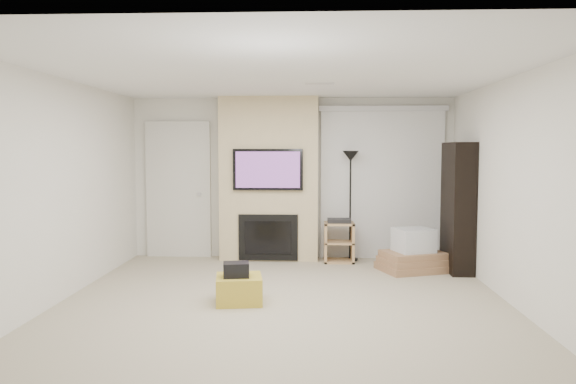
{
  "coord_description": "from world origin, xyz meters",
  "views": [
    {
      "loc": [
        0.31,
        -6.06,
        1.71
      ],
      "look_at": [
        0.0,
        1.2,
        1.15
      ],
      "focal_mm": 35.0,
      "sensor_mm": 36.0,
      "label": 1
    }
  ],
  "objects_px": {
    "ottoman": "(239,289)",
    "bookshelf": "(458,207)",
    "floor_lamp": "(350,174)",
    "av_stand": "(339,239)",
    "box_stack": "(413,255)"
  },
  "relations": [
    {
      "from": "av_stand",
      "to": "bookshelf",
      "type": "xyz_separation_m",
      "value": [
        1.62,
        -0.58,
        0.55
      ]
    },
    {
      "from": "ottoman",
      "to": "box_stack",
      "type": "xyz_separation_m",
      "value": [
        2.23,
        1.73,
        0.08
      ]
    },
    {
      "from": "bookshelf",
      "to": "ottoman",
      "type": "bearing_deg",
      "value": -148.52
    },
    {
      "from": "floor_lamp",
      "to": "av_stand",
      "type": "bearing_deg",
      "value": -141.52
    },
    {
      "from": "ottoman",
      "to": "box_stack",
      "type": "distance_m",
      "value": 2.83
    },
    {
      "from": "box_stack",
      "to": "floor_lamp",
      "type": "bearing_deg",
      "value": 139.56
    },
    {
      "from": "ottoman",
      "to": "bookshelf",
      "type": "xyz_separation_m",
      "value": [
        2.84,
        1.74,
        0.75
      ]
    },
    {
      "from": "bookshelf",
      "to": "av_stand",
      "type": "bearing_deg",
      "value": 160.4
    },
    {
      "from": "box_stack",
      "to": "bookshelf",
      "type": "bearing_deg",
      "value": 0.29
    },
    {
      "from": "av_stand",
      "to": "box_stack",
      "type": "xyz_separation_m",
      "value": [
        1.01,
        -0.58,
        -0.12
      ]
    },
    {
      "from": "floor_lamp",
      "to": "av_stand",
      "type": "relative_size",
      "value": 2.55
    },
    {
      "from": "ottoman",
      "to": "floor_lamp",
      "type": "distance_m",
      "value": 3.05
    },
    {
      "from": "av_stand",
      "to": "bookshelf",
      "type": "bearing_deg",
      "value": -19.6
    },
    {
      "from": "av_stand",
      "to": "box_stack",
      "type": "bearing_deg",
      "value": -29.71
    },
    {
      "from": "ottoman",
      "to": "floor_lamp",
      "type": "relative_size",
      "value": 0.3
    }
  ]
}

